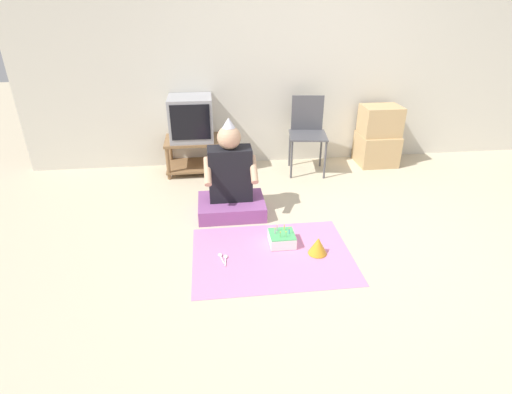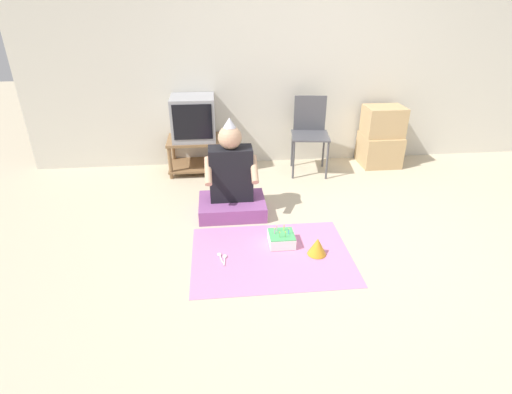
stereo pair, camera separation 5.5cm
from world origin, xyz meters
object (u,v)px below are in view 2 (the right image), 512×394
folding_chair (310,129)px  birthday_cake (281,239)px  tv (193,118)px  cardboard_box_stack (381,138)px  person_seated (231,183)px  party_hat_blue (317,246)px

folding_chair → birthday_cake: 1.75m
tv → cardboard_box_stack: tv is taller
person_seated → party_hat_blue: person_seated is taller
cardboard_box_stack → birthday_cake: (-1.49, -1.67, -0.29)m
folding_chair → person_seated: bearing=-134.8°
cardboard_box_stack → party_hat_blue: 2.23m
person_seated → birthday_cake: size_ratio=4.36×
cardboard_box_stack → party_hat_blue: cardboard_box_stack is taller
cardboard_box_stack → person_seated: person_seated is taller
birthday_cake → cardboard_box_stack: bearing=48.4°
birthday_cake → party_hat_blue: 0.32m
cardboard_box_stack → birthday_cake: 2.26m
tv → party_hat_blue: bearing=-61.2°
tv → party_hat_blue: tv is taller
folding_chair → party_hat_blue: size_ratio=5.56×
tv → folding_chair: 1.34m
person_seated → birthday_cake: bearing=-58.0°
person_seated → party_hat_blue: bearing=-50.6°
birthday_cake → folding_chair: bearing=70.1°
folding_chair → tv: bearing=175.7°
person_seated → party_hat_blue: size_ratio=5.98×
person_seated → party_hat_blue: (0.65, -0.79, -0.23)m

